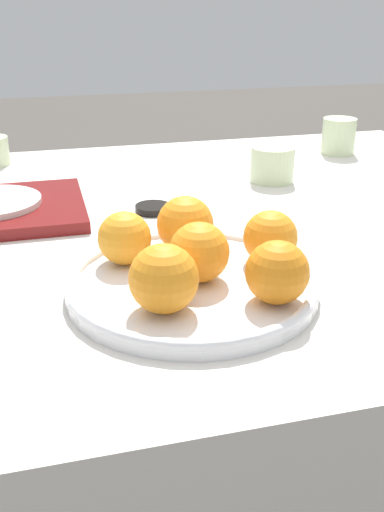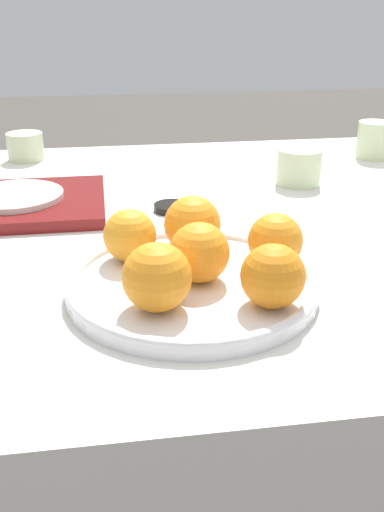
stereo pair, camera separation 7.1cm
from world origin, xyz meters
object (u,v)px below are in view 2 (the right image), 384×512
serving_tray (15,204)px  cup_3 (25,146)px  side_plate (14,196)px  fruit_platter (192,283)px  orange_2 (130,235)px  cup_1 (299,167)px  cup_2 (374,140)px  orange_1 (157,277)px  soy_dish (172,207)px  orange_5 (192,224)px  orange_0 (199,252)px  orange_4 (273,276)px  orange_3 (275,241)px

serving_tray → cup_3: size_ratio=3.83×
serving_tray → side_plate: size_ratio=1.83×
fruit_platter → orange_2: (-0.07, 0.07, 0.04)m
orange_2 → cup_1: 0.50m
fruit_platter → cup_3: 0.75m
serving_tray → cup_2: cup_2 is taller
fruit_platter → cup_2: size_ratio=3.90×
orange_1 → orange_2: 0.14m
serving_tray → cup_2: (0.77, 0.24, 0.03)m
serving_tray → soy_dish: serving_tray is taller
cup_1 → soy_dish: cup_1 is taller
orange_1 → side_plate: orange_1 is taller
orange_5 → cup_3: orange_5 is taller
fruit_platter → cup_2: cup_2 is taller
side_plate → soy_dish: size_ratio=2.75×
orange_0 → serving_tray: bearing=126.8°
side_plate → orange_5: bearing=-43.9°
fruit_platter → orange_5: bearing=81.0°
orange_0 → cup_3: bearing=111.9°
orange_2 → soy_dish: bearing=70.4°
fruit_platter → orange_5: (0.01, 0.09, 0.04)m
fruit_platter → cup_1: size_ratio=3.69×
orange_2 → orange_5: 0.09m
orange_5 → serving_tray: orange_5 is taller
orange_1 → cup_3: orange_1 is taller
orange_1 → orange_4: (0.13, -0.01, -0.00)m
fruit_platter → soy_dish: bearing=88.0°
orange_0 → orange_4: bearing=-47.1°
orange_0 → orange_2: (-0.08, 0.08, -0.00)m
fruit_platter → orange_4: orange_4 is taller
orange_0 → cup_2: (0.50, 0.60, -0.01)m
cup_3 → orange_5: bearing=-64.7°
orange_4 → orange_5: bearing=111.1°
orange_0 → cup_3: orange_0 is taller
orange_1 → cup_3: bearing=106.2°
orange_0 → serving_tray: 0.45m
orange_0 → orange_3: orange_0 is taller
side_plate → cup_1: bearing=7.7°
orange_1 → orange_2: (-0.02, 0.14, -0.00)m
orange_5 → serving_tray: 0.38m
orange_0 → cup_2: orange_0 is taller
orange_4 → side_plate: (-0.34, 0.43, -0.03)m
orange_1 → orange_0: bearing=48.0°
orange_0 → orange_1: bearing=-132.0°
orange_1 → cup_1: (0.33, 0.49, -0.02)m
orange_1 → soy_dish: bearing=80.8°
orange_2 → side_plate: 0.34m
fruit_platter → orange_3: 0.12m
fruit_platter → orange_0: 0.04m
orange_1 → cup_2: (0.56, 0.66, -0.02)m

